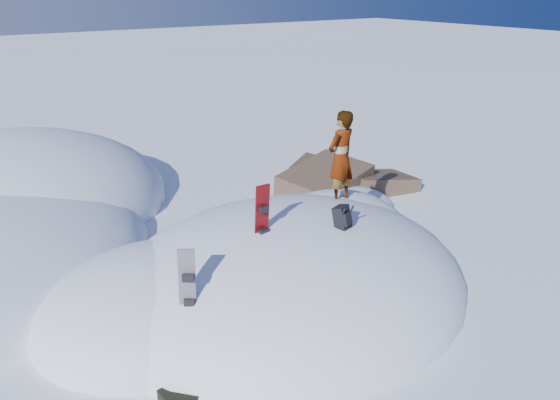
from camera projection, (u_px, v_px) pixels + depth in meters
ground at (288, 291)px, 10.14m from camera, size 120.00×120.00×0.00m
snow_mound at (273, 288)px, 10.23m from camera, size 8.00×6.00×3.00m
rock_outcrop at (337, 199)px, 14.39m from camera, size 4.68×4.41×1.68m
snowboard_red at (262, 223)px, 9.04m from camera, size 0.26×0.18×1.39m
snowboard_dark at (188, 292)px, 7.84m from camera, size 0.31×0.30×1.32m
backpack at (343, 217)px, 9.31m from camera, size 0.36×0.40×0.47m
gear_pile at (190, 390)px, 7.49m from camera, size 0.90×0.68×0.24m
person at (341, 157)px, 10.73m from camera, size 0.76×0.58×1.87m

